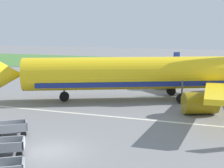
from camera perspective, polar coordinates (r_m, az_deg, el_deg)
ground_plane at (r=22.66m, az=-10.77°, el=-11.66°), size 220.00×220.00×0.00m
grass_strip at (r=73.68m, az=10.27°, el=3.41°), size 220.00×28.00×0.06m
apron_stripe at (r=30.79m, az=-2.13°, el=-5.62°), size 120.00×0.36×0.01m
airplane at (r=37.52m, az=9.29°, el=1.84°), size 35.83×29.32×11.34m
baggage_cart_second_in_row at (r=22.52m, az=-18.55°, el=-10.52°), size 3.45×2.45×1.07m
baggage_cart_third_in_row at (r=26.25m, az=-17.64°, el=-7.52°), size 3.29×2.71×1.07m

